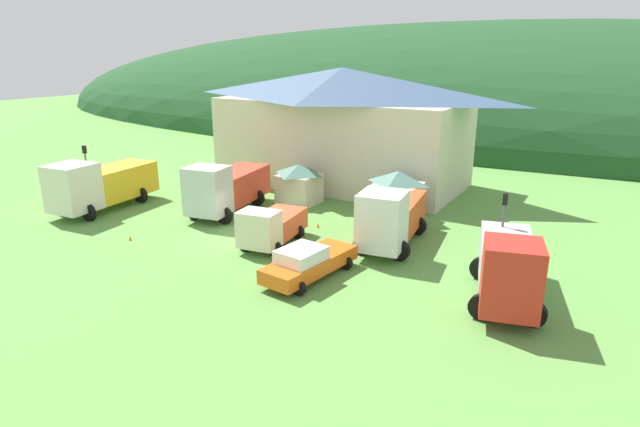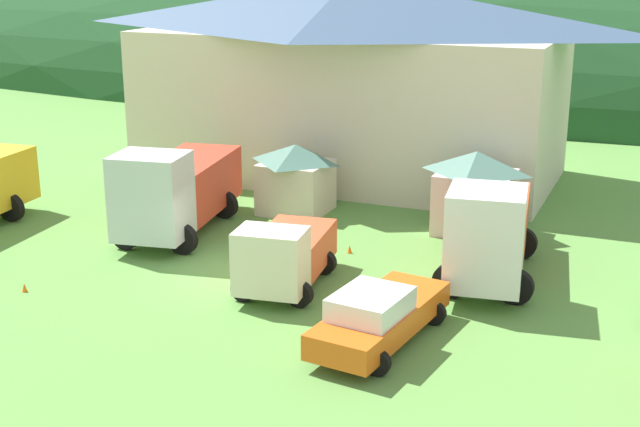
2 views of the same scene
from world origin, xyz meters
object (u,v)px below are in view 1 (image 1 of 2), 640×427
Objects in this scene: traffic_light_east at (503,225)px; light_truck_cream at (271,226)px; traffic_light_west at (87,167)px; traffic_cone_near_pickup at (130,240)px; traffic_cone_mid_row at (318,227)px; tow_truck_silver at (226,187)px; depot_building at (342,125)px; service_pickup_orange at (308,262)px; heavy_rig_striped at (99,184)px; play_shed_pink at (398,194)px; crane_truck_red at (508,266)px; play_shed_cream at (299,183)px; heavy_rig_white at (391,217)px.

light_truck_cream is at bearing -168.49° from traffic_light_east.
traffic_light_west is 10.72m from traffic_cone_near_pickup.
light_truck_cream is 1.27× the size of traffic_light_west.
tow_truck_silver is at bearing -176.78° from traffic_cone_mid_row.
service_pickup_orange is at bearing -66.68° from depot_building.
depot_building is 2.59× the size of heavy_rig_striped.
heavy_rig_striped is 7.47m from traffic_cone_near_pickup.
traffic_cone_near_pickup is (9.43, -4.48, -2.45)m from traffic_light_west.
traffic_light_west is (-21.08, -7.07, 0.82)m from play_shed_pink.
traffic_light_west is at bearing -134.34° from depot_building.
play_shed_pink reaches higher than traffic_cone_mid_row.
traffic_light_west is at bearing -92.80° from service_pickup_orange.
light_truck_cream is 12.13m from traffic_light_east.
play_shed_pink is 0.44× the size of crane_truck_red.
play_shed_pink is at bearing 49.77° from traffic_cone_mid_row.
traffic_light_west reaches higher than crane_truck_red.
light_truck_cream reaches higher than traffic_cone_near_pickup.
heavy_rig_striped is at bearing 153.80° from traffic_cone_near_pickup.
traffic_light_east is (25.75, 2.65, 0.68)m from heavy_rig_striped.
depot_building is 5.17× the size of traffic_light_west.
depot_building is 22.51m from crane_truck_red.
traffic_cone_near_pickup is at bearing -110.49° from play_shed_cream.
play_shed_cream is at bearing 159.71° from traffic_light_east.
crane_truck_red is 1.75× the size of traffic_light_east.
play_shed_cream reaches higher than traffic_cone_near_pickup.
light_truck_cream is 8.72× the size of traffic_cone_mid_row.
depot_building reaches higher than play_shed_cream.
traffic_cone_near_pickup is (-4.26, -11.39, -1.46)m from play_shed_cream.
heavy_rig_striped is at bearing -163.92° from traffic_cone_mid_row.
play_shed_pink is 0.41× the size of tow_truck_silver.
light_truck_cream is at bearing -117.39° from play_shed_pink.
depot_building is 10.61m from play_shed_pink.
traffic_light_east is (15.25, -12.38, -2.23)m from depot_building.
depot_building reaches higher than traffic_cone_mid_row.
traffic_light_east is at bearing 16.90° from traffic_cone_near_pickup.
traffic_light_east reaches higher than play_shed_pink.
heavy_rig_striped reaches higher than service_pickup_orange.
crane_truck_red reaches higher than play_shed_pink.
crane_truck_red is at bearing -72.87° from traffic_light_east.
play_shed_pink is at bearing 18.55° from traffic_light_west.
light_truck_cream is at bearing -116.11° from service_pickup_orange.
play_shed_pink is 5.12m from heavy_rig_white.
depot_building is at bearing -149.38° from service_pickup_orange.
service_pickup_orange is (-0.10, -10.81, -0.80)m from play_shed_pink.
service_pickup_orange is 9.60× the size of traffic_cone_mid_row.
heavy_rig_striped is 1.95× the size of traffic_light_east.
heavy_rig_white is at bearing 172.11° from traffic_light_east.
play_shed_pink is 11.30m from tow_truck_silver.
heavy_rig_white is 7.93m from crane_truck_red.
depot_building is 3.70× the size of service_pickup_orange.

